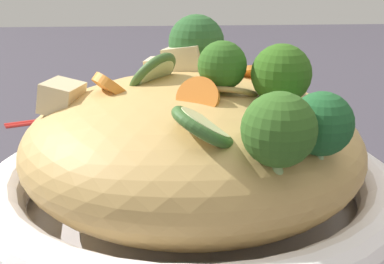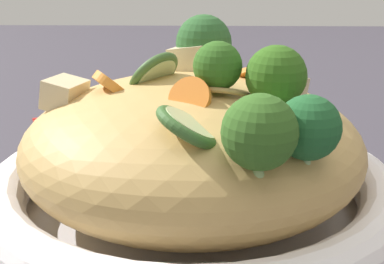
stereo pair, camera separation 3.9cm
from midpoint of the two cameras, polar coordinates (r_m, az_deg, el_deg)
name	(u,v)px [view 2 (the right image)]	position (r m, az deg, el deg)	size (l,w,h in m)	color
ground_plane	(192,226)	(0.43, 2.69, -10.62)	(3.00, 3.00, 0.00)	#3C3741
serving_bowl	(192,195)	(0.41, 2.74, -7.17)	(0.33, 0.33, 0.06)	white
noodle_heap	(192,145)	(0.40, 2.84, -1.50)	(0.27, 0.27, 0.11)	tan
broccoli_florets	(243,81)	(0.35, 8.99, 5.68)	(0.22, 0.12, 0.08)	#8DB373
carrot_coins	(193,86)	(0.38, 3.07, 5.23)	(0.12, 0.17, 0.03)	orange
zucchini_slices	(202,94)	(0.36, 4.34, 4.25)	(0.19, 0.14, 0.05)	beige
chicken_chunks	(174,74)	(0.43, 0.57, 6.51)	(0.14, 0.20, 0.05)	beige
chopsticks_pair	(107,112)	(0.75, -8.09, 2.28)	(0.10, 0.20, 0.01)	red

